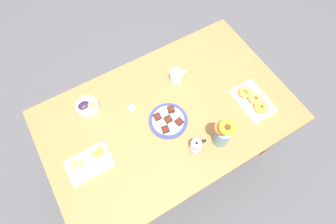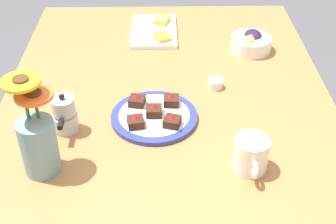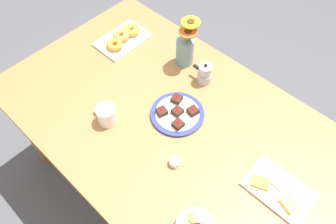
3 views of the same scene
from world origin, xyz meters
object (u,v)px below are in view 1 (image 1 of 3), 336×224
object	(u,v)px
dining_table	(168,120)
grape_bowl	(87,107)
cheese_platter	(89,163)
coffee_mug	(177,76)
croissant_platter	(253,100)
moka_pot	(196,146)
jam_cup_honey	(132,109)
dessert_plate	(168,120)
flower_vase	(222,136)

from	to	relation	value
dining_table	grape_bowl	distance (m)	0.53
cheese_platter	coffee_mug	bearing A→B (deg)	17.91
croissant_platter	moka_pot	bearing A→B (deg)	-171.01
grape_bowl	cheese_platter	size ratio (longest dim) A/B	0.55
cheese_platter	jam_cup_honey	world-z (taller)	cheese_platter
coffee_mug	cheese_platter	xyz separation A→B (m)	(-0.74, -0.24, -0.04)
dining_table	jam_cup_honey	world-z (taller)	jam_cup_honey
cheese_platter	moka_pot	world-z (taller)	moka_pot
moka_pot	dessert_plate	bearing A→B (deg)	100.40
grape_bowl	moka_pot	bearing A→B (deg)	-52.66
dining_table	dessert_plate	bearing A→B (deg)	-119.07
cheese_platter	croissant_platter	bearing A→B (deg)	-8.44
dining_table	dessert_plate	size ratio (longest dim) A/B	6.47
coffee_mug	moka_pot	world-z (taller)	moka_pot
dining_table	grape_bowl	xyz separation A→B (m)	(-0.42, 0.30, 0.12)
grape_bowl	flower_vase	world-z (taller)	flower_vase
grape_bowl	cheese_platter	distance (m)	0.37
jam_cup_honey	moka_pot	distance (m)	0.48
grape_bowl	cheese_platter	bearing A→B (deg)	-111.84
jam_cup_honey	flower_vase	xyz separation A→B (m)	(0.36, -0.47, 0.08)
croissant_platter	dessert_plate	xyz separation A→B (m)	(-0.55, 0.16, -0.01)
cheese_platter	moka_pot	xyz separation A→B (m)	(0.58, -0.24, 0.04)
coffee_mug	moka_pot	xyz separation A→B (m)	(-0.16, -0.48, 0.00)
coffee_mug	grape_bowl	bearing A→B (deg)	170.54
grape_bowl	moka_pot	world-z (taller)	moka_pot
cheese_platter	croissant_platter	size ratio (longest dim) A/B	0.93
croissant_platter	jam_cup_honey	xyz separation A→B (m)	(-0.71, 0.35, -0.01)
cheese_platter	jam_cup_honey	size ratio (longest dim) A/B	5.42
cheese_platter	moka_pot	size ratio (longest dim) A/B	2.18
moka_pot	coffee_mug	bearing A→B (deg)	71.38
dining_table	moka_pot	xyz separation A→B (m)	(0.02, -0.28, 0.13)
flower_vase	moka_pot	distance (m)	0.17
grape_bowl	dessert_plate	xyz separation A→B (m)	(0.40, -0.34, -0.02)
dining_table	coffee_mug	bearing A→B (deg)	47.24
coffee_mug	dessert_plate	world-z (taller)	coffee_mug
flower_vase	moka_pot	bearing A→B (deg)	168.22
coffee_mug	jam_cup_honey	distance (m)	0.37
coffee_mug	croissant_platter	world-z (taller)	coffee_mug
dining_table	flower_vase	size ratio (longest dim) A/B	6.13
flower_vase	moka_pot	xyz separation A→B (m)	(-0.16, 0.03, -0.04)
dining_table	dessert_plate	world-z (taller)	dessert_plate
coffee_mug	flower_vase	bearing A→B (deg)	-90.64
cheese_platter	dessert_plate	world-z (taller)	dessert_plate
grape_bowl	jam_cup_honey	world-z (taller)	grape_bowl
dining_table	cheese_platter	xyz separation A→B (m)	(-0.56, -0.04, 0.10)
dessert_plate	cheese_platter	bearing A→B (deg)	-179.87
jam_cup_honey	flower_vase	world-z (taller)	flower_vase
cheese_platter	flower_vase	bearing A→B (deg)	-20.36
coffee_mug	jam_cup_honey	size ratio (longest dim) A/B	2.56
dessert_plate	flower_vase	xyz separation A→B (m)	(0.20, -0.28, 0.08)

